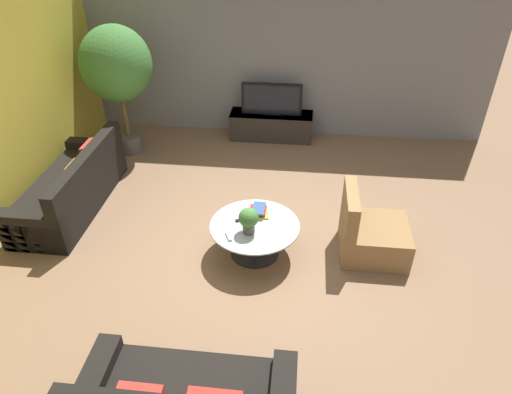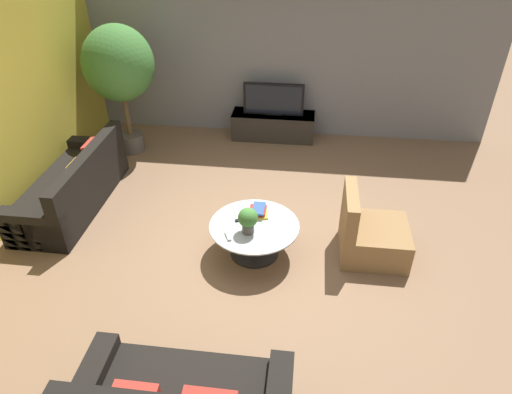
{
  "view_description": "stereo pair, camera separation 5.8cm",
  "coord_description": "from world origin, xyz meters",
  "px_view_note": "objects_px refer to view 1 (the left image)",
  "views": [
    {
      "loc": [
        0.55,
        -4.51,
        3.74
      ],
      "look_at": [
        0.03,
        0.18,
        0.55
      ],
      "focal_mm": 32.0,
      "sensor_mm": 36.0,
      "label": 1
    },
    {
      "loc": [
        0.61,
        -4.5,
        3.74
      ],
      "look_at": [
        0.03,
        0.18,
        0.55
      ],
      "focal_mm": 32.0,
      "sensor_mm": 36.0,
      "label": 2
    }
  ],
  "objects_px": {
    "television": "(272,99)",
    "potted_plant_tabletop": "(249,219)",
    "potted_palm_tall": "(117,67)",
    "couch_by_wall": "(73,188)",
    "armchair_wicker": "(370,234)",
    "media_console": "(271,125)",
    "coffee_table": "(255,233)"
  },
  "relations": [
    {
      "from": "television",
      "to": "potted_palm_tall",
      "type": "bearing_deg",
      "value": -162.2
    },
    {
      "from": "potted_palm_tall",
      "to": "television",
      "type": "bearing_deg",
      "value": 17.8
    },
    {
      "from": "television",
      "to": "coffee_table",
      "type": "height_order",
      "value": "television"
    },
    {
      "from": "armchair_wicker",
      "to": "potted_palm_tall",
      "type": "height_order",
      "value": "potted_palm_tall"
    },
    {
      "from": "potted_palm_tall",
      "to": "couch_by_wall",
      "type": "bearing_deg",
      "value": -97.32
    },
    {
      "from": "television",
      "to": "couch_by_wall",
      "type": "bearing_deg",
      "value": -136.62
    },
    {
      "from": "potted_plant_tabletop",
      "to": "armchair_wicker",
      "type": "bearing_deg",
      "value": 12.49
    },
    {
      "from": "television",
      "to": "armchair_wicker",
      "type": "xyz_separation_m",
      "value": [
        1.45,
        -3.0,
        -0.46
      ]
    },
    {
      "from": "potted_palm_tall",
      "to": "media_console",
      "type": "bearing_deg",
      "value": 17.84
    },
    {
      "from": "coffee_table",
      "to": "potted_palm_tall",
      "type": "height_order",
      "value": "potted_palm_tall"
    },
    {
      "from": "couch_by_wall",
      "to": "armchair_wicker",
      "type": "bearing_deg",
      "value": 82.02
    },
    {
      "from": "media_console",
      "to": "coffee_table",
      "type": "xyz_separation_m",
      "value": [
        0.06,
        -3.18,
        0.06
      ]
    },
    {
      "from": "couch_by_wall",
      "to": "armchair_wicker",
      "type": "distance_m",
      "value": 4.06
    },
    {
      "from": "potted_palm_tall",
      "to": "potted_plant_tabletop",
      "type": "distance_m",
      "value": 3.59
    },
    {
      "from": "couch_by_wall",
      "to": "potted_palm_tall",
      "type": "distance_m",
      "value": 2.06
    },
    {
      "from": "potted_plant_tabletop",
      "to": "coffee_table",
      "type": "bearing_deg",
      "value": 69.41
    },
    {
      "from": "armchair_wicker",
      "to": "potted_plant_tabletop",
      "type": "bearing_deg",
      "value": 102.49
    },
    {
      "from": "media_console",
      "to": "television",
      "type": "bearing_deg",
      "value": -90.0
    },
    {
      "from": "potted_plant_tabletop",
      "to": "potted_palm_tall",
      "type": "bearing_deg",
      "value": 132.79
    },
    {
      "from": "television",
      "to": "potted_palm_tall",
      "type": "distance_m",
      "value": 2.58
    },
    {
      "from": "media_console",
      "to": "potted_plant_tabletop",
      "type": "bearing_deg",
      "value": -89.85
    },
    {
      "from": "television",
      "to": "potted_plant_tabletop",
      "type": "relative_size",
      "value": 3.21
    },
    {
      "from": "media_console",
      "to": "armchair_wicker",
      "type": "xyz_separation_m",
      "value": [
        1.45,
        -3.0,
        0.03
      ]
    },
    {
      "from": "couch_by_wall",
      "to": "potted_palm_tall",
      "type": "height_order",
      "value": "potted_palm_tall"
    },
    {
      "from": "television",
      "to": "potted_plant_tabletop",
      "type": "height_order",
      "value": "television"
    },
    {
      "from": "coffee_table",
      "to": "armchair_wicker",
      "type": "relative_size",
      "value": 1.25
    },
    {
      "from": "media_console",
      "to": "armchair_wicker",
      "type": "bearing_deg",
      "value": -64.22
    },
    {
      "from": "coffee_table",
      "to": "potted_plant_tabletop",
      "type": "xyz_separation_m",
      "value": [
        -0.05,
        -0.14,
        0.31
      ]
    },
    {
      "from": "television",
      "to": "armchair_wicker",
      "type": "relative_size",
      "value": 1.21
    },
    {
      "from": "couch_by_wall",
      "to": "potted_plant_tabletop",
      "type": "xyz_separation_m",
      "value": [
        2.58,
        -0.88,
        0.33
      ]
    },
    {
      "from": "media_console",
      "to": "television",
      "type": "distance_m",
      "value": 0.49
    },
    {
      "from": "media_console",
      "to": "potted_palm_tall",
      "type": "xyz_separation_m",
      "value": [
        -2.36,
        -0.76,
        1.22
      ]
    }
  ]
}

